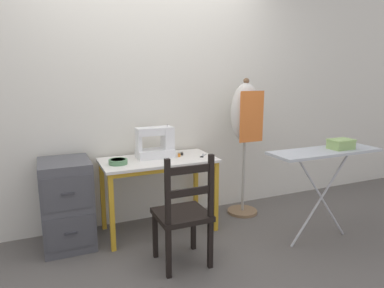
{
  "coord_description": "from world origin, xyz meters",
  "views": [
    {
      "loc": [
        -0.95,
        -2.69,
        1.47
      ],
      "look_at": [
        0.33,
        0.24,
        0.82
      ],
      "focal_mm": 32.0,
      "sensor_mm": 36.0,
      "label": 1
    }
  ],
  "objects_px": {
    "thread_spool_mid_table": "(182,154)",
    "filing_cabinet": "(67,203)",
    "scissors": "(203,156)",
    "fabric_bowl": "(118,162)",
    "thread_spool_near_machine": "(179,155)",
    "ironing_board": "(325,156)",
    "sewing_machine": "(157,143)",
    "dress_form": "(245,120)",
    "storage_box": "(341,144)",
    "wooden_chair": "(183,214)"
  },
  "relations": [
    {
      "from": "fabric_bowl",
      "to": "filing_cabinet",
      "type": "bearing_deg",
      "value": 170.41
    },
    {
      "from": "scissors",
      "to": "filing_cabinet",
      "type": "bearing_deg",
      "value": 175.18
    },
    {
      "from": "sewing_machine",
      "to": "scissors",
      "type": "relative_size",
      "value": 2.66
    },
    {
      "from": "fabric_bowl",
      "to": "ironing_board",
      "type": "distance_m",
      "value": 1.79
    },
    {
      "from": "filing_cabinet",
      "to": "thread_spool_near_machine",
      "type": "bearing_deg",
      "value": -2.41
    },
    {
      "from": "fabric_bowl",
      "to": "thread_spool_near_machine",
      "type": "height_order",
      "value": "fabric_bowl"
    },
    {
      "from": "sewing_machine",
      "to": "ironing_board",
      "type": "xyz_separation_m",
      "value": [
        1.23,
        -0.86,
        -0.05
      ]
    },
    {
      "from": "scissors",
      "to": "storage_box",
      "type": "xyz_separation_m",
      "value": [
        0.98,
        -0.74,
        0.17
      ]
    },
    {
      "from": "filing_cabinet",
      "to": "ironing_board",
      "type": "bearing_deg",
      "value": -21.77
    },
    {
      "from": "sewing_machine",
      "to": "storage_box",
      "type": "bearing_deg",
      "value": -32.26
    },
    {
      "from": "dress_form",
      "to": "thread_spool_near_machine",
      "type": "bearing_deg",
      "value": -177.16
    },
    {
      "from": "fabric_bowl",
      "to": "scissors",
      "type": "relative_size",
      "value": 1.2
    },
    {
      "from": "filing_cabinet",
      "to": "ironing_board",
      "type": "xyz_separation_m",
      "value": [
        2.07,
        -0.83,
        0.4
      ]
    },
    {
      "from": "fabric_bowl",
      "to": "filing_cabinet",
      "type": "distance_m",
      "value": 0.57
    },
    {
      "from": "thread_spool_mid_table",
      "to": "filing_cabinet",
      "type": "height_order",
      "value": "filing_cabinet"
    },
    {
      "from": "sewing_machine",
      "to": "dress_form",
      "type": "height_order",
      "value": "dress_form"
    },
    {
      "from": "fabric_bowl",
      "to": "wooden_chair",
      "type": "bearing_deg",
      "value": -60.24
    },
    {
      "from": "filing_cabinet",
      "to": "dress_form",
      "type": "xyz_separation_m",
      "value": [
        1.78,
        -0.01,
        0.64
      ]
    },
    {
      "from": "filing_cabinet",
      "to": "sewing_machine",
      "type": "bearing_deg",
      "value": 2.32
    },
    {
      "from": "ironing_board",
      "to": "thread_spool_near_machine",
      "type": "bearing_deg",
      "value": 143.06
    },
    {
      "from": "wooden_chair",
      "to": "dress_form",
      "type": "relative_size",
      "value": 0.63
    },
    {
      "from": "sewing_machine",
      "to": "dress_form",
      "type": "relative_size",
      "value": 0.25
    },
    {
      "from": "sewing_machine",
      "to": "dress_form",
      "type": "distance_m",
      "value": 0.96
    },
    {
      "from": "ironing_board",
      "to": "filing_cabinet",
      "type": "bearing_deg",
      "value": 158.23
    },
    {
      "from": "scissors",
      "to": "fabric_bowl",
      "type": "bearing_deg",
      "value": 177.83
    },
    {
      "from": "thread_spool_mid_table",
      "to": "storage_box",
      "type": "relative_size",
      "value": 0.16
    },
    {
      "from": "scissors",
      "to": "thread_spool_mid_table",
      "type": "relative_size",
      "value": 4.11
    },
    {
      "from": "storage_box",
      "to": "thread_spool_mid_table",
      "type": "bearing_deg",
      "value": 143.33
    },
    {
      "from": "fabric_bowl",
      "to": "ironing_board",
      "type": "xyz_separation_m",
      "value": [
        1.63,
        -0.75,
        0.06
      ]
    },
    {
      "from": "thread_spool_mid_table",
      "to": "filing_cabinet",
      "type": "xyz_separation_m",
      "value": [
        -1.08,
        -0.01,
        -0.34
      ]
    },
    {
      "from": "fabric_bowl",
      "to": "wooden_chair",
      "type": "xyz_separation_m",
      "value": [
        0.36,
        -0.63,
        -0.31
      ]
    },
    {
      "from": "thread_spool_near_machine",
      "to": "ironing_board",
      "type": "relative_size",
      "value": 0.04
    },
    {
      "from": "filing_cabinet",
      "to": "wooden_chair",
      "type": "bearing_deg",
      "value": -41.28
    },
    {
      "from": "scissors",
      "to": "wooden_chair",
      "type": "xyz_separation_m",
      "value": [
        -0.45,
        -0.6,
        -0.29
      ]
    },
    {
      "from": "dress_form",
      "to": "storage_box",
      "type": "relative_size",
      "value": 6.88
    },
    {
      "from": "filing_cabinet",
      "to": "ironing_board",
      "type": "height_order",
      "value": "ironing_board"
    },
    {
      "from": "thread_spool_near_machine",
      "to": "ironing_board",
      "type": "xyz_separation_m",
      "value": [
        1.04,
        -0.78,
        0.06
      ]
    },
    {
      "from": "ironing_board",
      "to": "storage_box",
      "type": "relative_size",
      "value": 4.86
    },
    {
      "from": "sewing_machine",
      "to": "thread_spool_near_machine",
      "type": "xyz_separation_m",
      "value": [
        0.19,
        -0.08,
        -0.12
      ]
    },
    {
      "from": "fabric_bowl",
      "to": "sewing_machine",
      "type": "bearing_deg",
      "value": 15.41
    },
    {
      "from": "dress_form",
      "to": "thread_spool_mid_table",
      "type": "bearing_deg",
      "value": 178.72
    },
    {
      "from": "fabric_bowl",
      "to": "thread_spool_near_machine",
      "type": "xyz_separation_m",
      "value": [
        0.59,
        0.03,
        -0.0
      ]
    },
    {
      "from": "sewing_machine",
      "to": "filing_cabinet",
      "type": "distance_m",
      "value": 0.95
    },
    {
      "from": "wooden_chair",
      "to": "thread_spool_near_machine",
      "type": "bearing_deg",
      "value": 70.91
    },
    {
      "from": "dress_form",
      "to": "storage_box",
      "type": "distance_m",
      "value": 0.96
    },
    {
      "from": "dress_form",
      "to": "storage_box",
      "type": "bearing_deg",
      "value": -61.92
    },
    {
      "from": "thread_spool_mid_table",
      "to": "scissors",
      "type": "bearing_deg",
      "value": -34.3
    },
    {
      "from": "scissors",
      "to": "thread_spool_near_machine",
      "type": "xyz_separation_m",
      "value": [
        -0.22,
        0.06,
        0.02
      ]
    },
    {
      "from": "fabric_bowl",
      "to": "thread_spool_mid_table",
      "type": "bearing_deg",
      "value": 7.52
    },
    {
      "from": "sewing_machine",
      "to": "ironing_board",
      "type": "distance_m",
      "value": 1.51
    }
  ]
}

